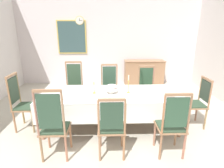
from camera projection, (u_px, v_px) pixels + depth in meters
ground at (112, 132)px, 3.72m from camera, size 6.44×6.79×0.04m
back_wall at (109, 38)px, 6.48m from camera, size 6.44×0.08×3.37m
dining_table at (111, 96)px, 3.68m from camera, size 2.82×1.05×0.76m
tablecloth at (111, 98)px, 3.69m from camera, size 2.84×1.07×0.40m
chair_south_a at (53, 124)px, 2.78m from camera, size 0.44×0.42×1.22m
chair_north_a at (74, 86)px, 4.57m from camera, size 0.44×0.42×1.23m
chair_south_b at (112, 126)px, 2.83m from camera, size 0.44×0.42×1.07m
chair_north_b at (109, 87)px, 4.60m from camera, size 0.44×0.42×1.15m
chair_south_c at (172, 124)px, 2.85m from camera, size 0.44×0.42×1.14m
chair_north_c at (147, 87)px, 4.63m from camera, size 0.44×0.42×1.11m
chair_head_west at (22, 102)px, 3.65m from camera, size 0.42×0.44×1.17m
chair_head_east at (197, 101)px, 3.77m from camera, size 0.42×0.44×1.06m
soup_tureen at (112, 88)px, 3.63m from camera, size 0.25×0.25×0.21m
candlestick_west at (94, 87)px, 3.61m from camera, size 0.07×0.07×0.34m
candlestick_east at (128, 86)px, 3.62m from camera, size 0.07×0.07×0.37m
bowl_near_left at (170, 98)px, 3.35m from camera, size 0.19×0.19×0.04m
bowl_near_right at (67, 99)px, 3.28m from camera, size 0.14×0.14×0.03m
spoon_primary at (175, 98)px, 3.39m from camera, size 0.06×0.17×0.01m
spoon_secondary at (62, 100)px, 3.31m from camera, size 0.03×0.18×0.01m
sideboard at (144, 73)px, 6.58m from camera, size 1.44×0.48×0.90m
mounted_clock at (80, 20)px, 6.20m from camera, size 0.29×0.06×0.29m
framed_painting at (72, 37)px, 6.37m from camera, size 1.02×0.05×1.15m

